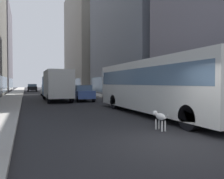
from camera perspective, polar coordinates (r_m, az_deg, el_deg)
The scene contains 10 objects.
ground_plane at distance 40.78m, azimuth -15.29°, elevation -0.97°, with size 120.00×120.00×0.00m, color #232326.
sidewalk_left at distance 40.60m, azimuth -23.32°, elevation -0.95°, with size 2.40×110.00×0.15m, color #9E9991.
sidewalk_right at distance 41.75m, azimuth -7.48°, elevation -0.76°, with size 2.40×110.00×0.15m, color #9E9991.
building_right_far at distance 56.20m, azimuth -4.29°, elevation 12.12°, with size 11.79×20.72×24.09m.
transit_bus at distance 13.04m, azimuth 11.07°, elevation 1.43°, with size 2.78×11.53×3.05m.
car_blue_hatchback at distance 22.93m, azimuth -7.63°, elevation -0.87°, with size 1.70×4.17×1.62m.
car_white_van at distance 32.59m, azimuth -15.94°, elevation -0.17°, with size 1.78×4.09×1.62m.
car_black_suv at distance 51.92m, azimuth -19.65°, elevation 0.45°, with size 1.94×3.92×1.62m.
box_truck at distance 23.42m, azimuth -13.91°, elevation 1.22°, with size 2.30×7.50×3.05m.
dalmatian_dog at distance 8.92m, azimuth 12.01°, elevation -6.81°, with size 0.22×0.96×0.72m.
Camera 1 is at (-4.15, -5.53, 1.82)m, focal length 35.91 mm.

